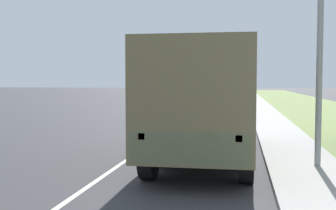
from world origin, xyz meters
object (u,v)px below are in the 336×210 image
(car_nearest_ahead, at_px, (212,107))
(car_second_ahead, at_px, (191,96))
(military_truck, at_px, (205,99))
(car_third_ahead, at_px, (232,94))

(car_nearest_ahead, relative_size, car_second_ahead, 0.96)
(military_truck, xyz_separation_m, car_second_ahead, (-3.63, 27.56, -0.89))
(car_nearest_ahead, bearing_deg, military_truck, -87.02)
(military_truck, height_order, car_second_ahead, military_truck)
(car_second_ahead, xyz_separation_m, car_third_ahead, (3.56, 10.63, -0.10))
(military_truck, relative_size, car_second_ahead, 1.59)
(car_nearest_ahead, height_order, car_third_ahead, car_nearest_ahead)
(car_nearest_ahead, distance_m, car_second_ahead, 16.19)
(military_truck, bearing_deg, car_second_ahead, 97.51)
(car_nearest_ahead, xyz_separation_m, car_second_ahead, (-3.03, 15.90, 0.03))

